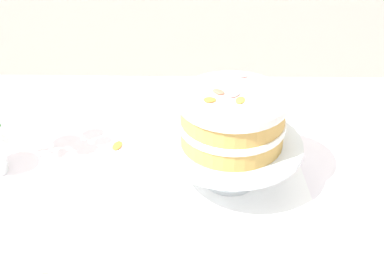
{
  "coord_description": "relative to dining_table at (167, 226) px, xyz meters",
  "views": [
    {
      "loc": [
        0.07,
        -0.93,
        1.48
      ],
      "look_at": [
        0.05,
        0.01,
        0.86
      ],
      "focal_mm": 53.06,
      "sensor_mm": 36.0,
      "label": 1
    }
  ],
  "objects": [
    {
      "name": "cake_stand",
      "position": [
        0.13,
        0.04,
        0.17
      ],
      "size": [
        0.29,
        0.29,
        0.1
      ],
      "color": "silver",
      "rests_on": "linen_napkin"
    },
    {
      "name": "dining_table",
      "position": [
        0.0,
        0.0,
        0.0
      ],
      "size": [
        1.4,
        1.0,
        0.74
      ],
      "color": "white",
      "rests_on": "ground"
    },
    {
      "name": "linen_napkin",
      "position": [
        0.13,
        0.04,
        0.09
      ],
      "size": [
        0.34,
        0.34,
        0.0
      ],
      "primitive_type": "cube",
      "rotation": [
        0.0,
        0.0,
        0.07
      ],
      "color": "white",
      "rests_on": "dining_table"
    },
    {
      "name": "loose_petal_0",
      "position": [
        -0.12,
        0.17,
        0.09
      ],
      "size": [
        0.03,
        0.04,
        0.01
      ],
      "primitive_type": "ellipsoid",
      "rotation": [
        0.0,
        0.0,
        4.51
      ],
      "color": "orange",
      "rests_on": "dining_table"
    },
    {
      "name": "layer_cake",
      "position": [
        0.13,
        0.04,
        0.24
      ],
      "size": [
        0.22,
        0.22,
        0.11
      ],
      "color": "tan",
      "rests_on": "cake_stand"
    }
  ]
}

